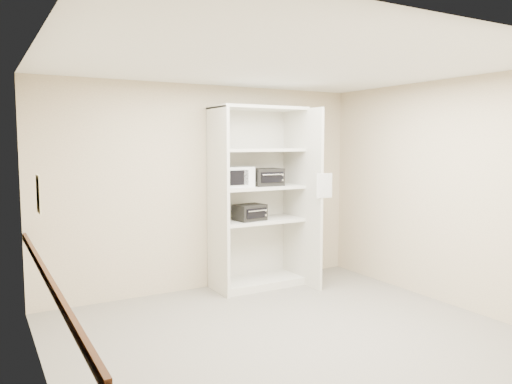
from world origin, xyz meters
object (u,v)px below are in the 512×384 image
microwave (234,177)px  toaster_oven_lower (250,212)px  toaster_oven_upper (266,177)px  shelving_unit (261,203)px

microwave → toaster_oven_lower: 0.52m
microwave → toaster_oven_lower: bearing=-21.8°
toaster_oven_lower → microwave: bearing=153.3°
toaster_oven_upper → toaster_oven_lower: size_ratio=1.05×
microwave → toaster_oven_upper: bearing=-10.5°
shelving_unit → toaster_oven_upper: size_ratio=6.01×
toaster_oven_upper → microwave: bearing=173.3°
toaster_oven_lower → toaster_oven_upper: bearing=-6.6°
shelving_unit → toaster_oven_upper: (0.06, -0.04, 0.35)m
toaster_oven_upper → shelving_unit: bearing=146.9°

